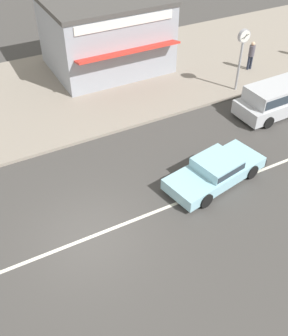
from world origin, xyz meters
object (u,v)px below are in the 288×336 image
Objects in this scene: street_clock at (243,45)px; shopfront_mid_block at (106,33)px; pedestrian_mid_kerb at (251,53)px; minivan_silver_3 at (277,98)px; sedan_pale_blue_0 at (216,170)px.

street_clock is 0.51× the size of shopfront_mid_block.
shopfront_mid_block reaches higher than street_clock.
pedestrian_mid_kerb is 8.52m from shopfront_mid_block.
street_clock is at bearing 98.18° from minivan_silver_3.
pedestrian_mid_kerb is (2.26, 1.61, -1.53)m from street_clock.
pedestrian_mid_kerb is at bearing 43.01° from sedan_pale_blue_0.
sedan_pale_blue_0 is at bearing -136.99° from pedestrian_mid_kerb.
shopfront_mid_block is at bearing 122.06° from minivan_silver_3.
street_clock is (-0.38, 2.64, 1.81)m from minivan_silver_3.
shopfront_mid_block is (-7.26, 4.33, 1.03)m from pedestrian_mid_kerb.
street_clock reaches higher than sedan_pale_blue_0.
shopfront_mid_block is (-5.00, 5.95, -0.50)m from street_clock.
shopfront_mid_block reaches higher than sedan_pale_blue_0.
minivan_silver_3 reaches higher than sedan_pale_blue_0.
street_clock reaches higher than minivan_silver_3.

